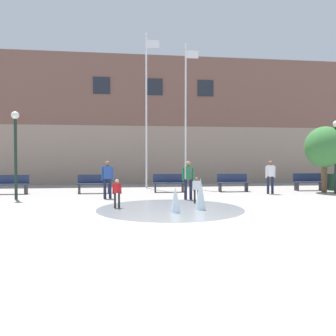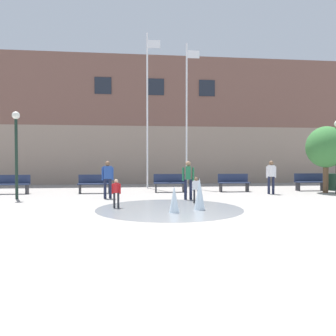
# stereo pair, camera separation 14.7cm
# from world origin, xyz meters

# --- Properties ---
(ground_plane) EXTENTS (100.00, 100.00, 0.00)m
(ground_plane) POSITION_xyz_m (0.00, 0.00, 0.00)
(ground_plane) COLOR gray
(library_building) EXTENTS (36.00, 6.05, 8.67)m
(library_building) POSITION_xyz_m (0.00, 17.85, 4.34)
(library_building) COLOR gray
(library_building) RESTS_ON ground
(splash_fountain) EXTENTS (4.94, 4.94, 1.05)m
(splash_fountain) POSITION_xyz_m (-0.04, 3.40, 0.27)
(splash_fountain) COLOR gray
(splash_fountain) RESTS_ON ground
(park_bench_far_left) EXTENTS (1.60, 0.44, 0.91)m
(park_bench_far_left) POSITION_xyz_m (-7.34, 9.19, 0.48)
(park_bench_far_left) COLOR #28282D
(park_bench_far_left) RESTS_ON ground
(park_bench_under_left_flagpole) EXTENTS (1.60, 0.44, 0.91)m
(park_bench_under_left_flagpole) POSITION_xyz_m (-3.44, 9.08, 0.48)
(park_bench_under_left_flagpole) COLOR #28282D
(park_bench_under_left_flagpole) RESTS_ON ground
(park_bench_center) EXTENTS (1.60, 0.44, 0.91)m
(park_bench_center) POSITION_xyz_m (0.28, 9.26, 0.48)
(park_bench_center) COLOR #28282D
(park_bench_center) RESTS_ON ground
(park_bench_under_right_flagpole) EXTENTS (1.60, 0.44, 0.91)m
(park_bench_under_right_flagpole) POSITION_xyz_m (3.59, 9.11, 0.48)
(park_bench_under_right_flagpole) COLOR #28282D
(park_bench_under_right_flagpole) RESTS_ON ground
(park_bench_near_trashcan) EXTENTS (1.60, 0.44, 0.91)m
(park_bench_near_trashcan) POSITION_xyz_m (7.78, 9.18, 0.48)
(park_bench_near_trashcan) COLOR #28282D
(park_bench_near_trashcan) RESTS_ON ground
(child_in_fountain) EXTENTS (0.31, 0.24, 0.99)m
(child_in_fountain) POSITION_xyz_m (-2.16, 4.06, 0.58)
(child_in_fountain) COLOR #28282D
(child_in_fountain) RESTS_ON ground
(child_with_pink_shirt) EXTENTS (0.31, 0.18, 0.99)m
(child_with_pink_shirt) POSITION_xyz_m (0.79, 4.90, 0.58)
(child_with_pink_shirt) COLOR #28282D
(child_with_pink_shirt) RESTS_ON ground
(adult_watching) EXTENTS (0.50, 0.37, 1.59)m
(adult_watching) POSITION_xyz_m (0.69, 6.08, 0.93)
(adult_watching) COLOR #1E233D
(adult_watching) RESTS_ON ground
(adult_in_red) EXTENTS (0.50, 0.27, 1.59)m
(adult_in_red) POSITION_xyz_m (-2.65, 6.81, 0.93)
(adult_in_red) COLOR #1E233D
(adult_in_red) RESTS_ON ground
(teen_by_trashcan) EXTENTS (0.50, 0.36, 1.59)m
(teen_by_trashcan) POSITION_xyz_m (5.01, 7.75, 0.93)
(teen_by_trashcan) COLOR #1E233D
(teen_by_trashcan) RESTS_ON ground
(flagpole_left) EXTENTS (0.80, 0.10, 8.88)m
(flagpole_left) POSITION_xyz_m (-0.71, 11.61, 4.69)
(flagpole_left) COLOR silver
(flagpole_left) RESTS_ON ground
(flagpole_right) EXTENTS (0.80, 0.10, 8.38)m
(flagpole_right) POSITION_xyz_m (1.58, 11.61, 4.44)
(flagpole_right) COLOR silver
(flagpole_right) RESTS_ON ground
(lamp_post_left_lane) EXTENTS (0.32, 0.32, 3.66)m
(lamp_post_left_lane) POSITION_xyz_m (-6.42, 7.05, 2.41)
(lamp_post_left_lane) COLOR #192D23
(lamp_post_left_lane) RESTS_ON ground
(trash_can) EXTENTS (0.56, 0.56, 0.90)m
(trash_can) POSITION_xyz_m (9.09, 9.18, 0.45)
(trash_can) COLOR #193323
(trash_can) RESTS_ON ground
(street_tree_near_building) EXTENTS (1.92, 1.92, 3.30)m
(street_tree_near_building) POSITION_xyz_m (7.95, 8.02, 2.26)
(street_tree_near_building) COLOR brown
(street_tree_near_building) RESTS_ON ground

